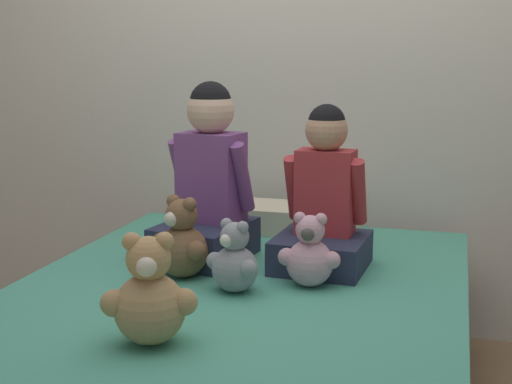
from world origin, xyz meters
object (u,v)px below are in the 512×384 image
child_on_right (324,205)px  teddy_bear_between_children (234,262)px  teddy_bear_held_by_left_child (182,243)px  pillow_at_headboard (291,218)px  teddy_bear_at_foot_of_bed (150,298)px  child_on_left (209,185)px  teddy_bear_held_by_right_child (310,255)px  bed (234,365)px

child_on_right → teddy_bear_between_children: (-0.23, -0.36, -0.13)m
teddy_bear_held_by_left_child → pillow_at_headboard: 0.78m
teddy_bear_held_by_left_child → pillow_at_headboard: (0.22, 0.74, -0.07)m
teddy_bear_at_foot_of_bed → pillow_at_headboard: bearing=67.7°
child_on_right → teddy_bear_at_foot_of_bed: bearing=-107.6°
teddy_bear_held_by_left_child → child_on_left: bearing=112.8°
child_on_right → teddy_bear_at_foot_of_bed: size_ratio=1.92×
teddy_bear_held_by_left_child → teddy_bear_held_by_right_child: size_ratio=1.14×
bed → pillow_at_headboard: 0.89m
child_on_left → pillow_at_headboard: child_on_left is taller
child_on_left → pillow_at_headboard: bearing=76.3°
bed → teddy_bear_at_foot_of_bed: (-0.08, -0.48, 0.39)m
child_on_right → teddy_bear_at_foot_of_bed: 0.89m
child_on_left → teddy_bear_held_by_left_child: bearing=-81.5°
teddy_bear_held_by_left_child → teddy_bear_at_foot_of_bed: 0.58m
teddy_bear_held_by_right_child → teddy_bear_at_foot_of_bed: (-0.31, -0.59, 0.02)m
bed → teddy_bear_held_by_left_child: teddy_bear_held_by_left_child is taller
teddy_bear_at_foot_of_bed → bed: bearing=61.5°
child_on_right → pillow_at_headboard: 0.57m
child_on_right → teddy_bear_held_by_right_child: size_ratio=2.35×
child_on_left → bed: bearing=-49.0°
teddy_bear_held_by_left_child → teddy_bear_at_foot_of_bed: bearing=-52.4°
teddy_bear_held_by_left_child → pillow_at_headboard: teddy_bear_held_by_left_child is taller
teddy_bear_between_children → teddy_bear_at_foot_of_bed: bearing=-76.7°
teddy_bear_held_by_right_child → pillow_at_headboard: size_ratio=0.43×
teddy_bear_between_children → teddy_bear_at_foot_of_bed: teddy_bear_at_foot_of_bed is taller
bed → child_on_left: 0.68m
teddy_bear_held_by_left_child → pillow_at_headboard: bearing=98.0°
teddy_bear_at_foot_of_bed → pillow_at_headboard: (0.08, 1.31, -0.07)m
bed → teddy_bear_between_children: bearing=-62.3°
pillow_at_headboard → bed: bearing=-90.0°
pillow_at_headboard → teddy_bear_between_children: bearing=-89.5°
teddy_bear_held_by_left_child → teddy_bear_held_by_right_child: 0.45m
bed → teddy_bear_at_foot_of_bed: 0.63m
bed → child_on_right: bearing=55.9°
child_on_left → teddy_bear_held_by_right_child: bearing=-18.4°
bed → child_on_right: 0.65m
teddy_bear_at_foot_of_bed → pillow_at_headboard: 1.31m
teddy_bear_at_foot_of_bed → pillow_at_headboard: size_ratio=0.52×
teddy_bear_held_by_right_child → bed: bearing=-155.6°
child_on_left → teddy_bear_between_children: (0.22, -0.36, -0.18)m
teddy_bear_held_by_left_child → child_on_right: bearing=53.9°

